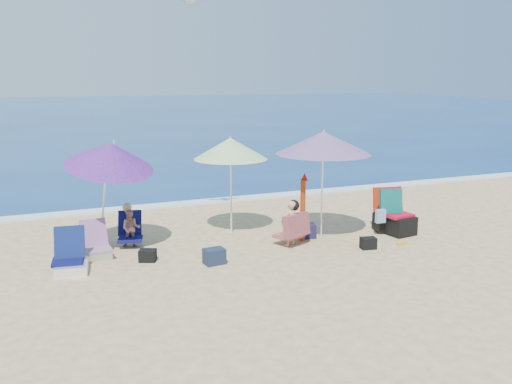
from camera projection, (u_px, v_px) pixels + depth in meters
name	position (u px, v px, depth m)	size (l,w,h in m)	color
ground	(292.00, 260.00, 10.15)	(120.00, 120.00, 0.00)	#D8BC84
sea	(77.00, 113.00, 50.85)	(120.00, 80.00, 0.12)	navy
foam	(208.00, 201.00, 14.76)	(120.00, 0.50, 0.04)	white
umbrella_turquoise	(323.00, 143.00, 11.21)	(2.21, 2.21, 2.25)	white
umbrella_striped	(230.00, 149.00, 11.53)	(1.62, 1.62, 2.09)	white
umbrella_blue	(110.00, 155.00, 10.29)	(2.18, 2.21, 2.28)	white
furled_umbrella	(303.00, 204.00, 11.17)	(0.21, 0.21, 1.40)	#A22F0B
chair_navy	(70.00, 261.00, 9.50)	(0.63, 0.78, 0.74)	#0B0F40
chair_rainbow	(96.00, 248.00, 10.24)	(0.54, 0.67, 0.68)	#E2634F
camp_chair_left	(399.00, 221.00, 11.72)	(0.64, 0.67, 0.97)	red
camp_chair_right	(387.00, 216.00, 11.92)	(0.80, 0.67, 0.98)	#BB330D
person_center	(292.00, 224.00, 10.91)	(0.75, 0.68, 0.92)	tan
person_left	(131.00, 228.00, 10.86)	(0.59, 0.76, 0.85)	#AC7667
bag_navy_a	(214.00, 256.00, 9.89)	(0.39, 0.30, 0.28)	#1B263C
bag_black_a	(148.00, 255.00, 10.04)	(0.36, 0.32, 0.22)	black
bag_navy_b	(306.00, 231.00, 11.51)	(0.43, 0.36, 0.28)	#1B1A39
bag_black_b	(368.00, 243.00, 10.77)	(0.32, 0.25, 0.23)	black
orange_item	(402.00, 244.00, 11.06)	(0.24, 0.12, 0.03)	orange
seagull	(190.00, 0.00, 11.01)	(0.80, 0.39, 0.14)	white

